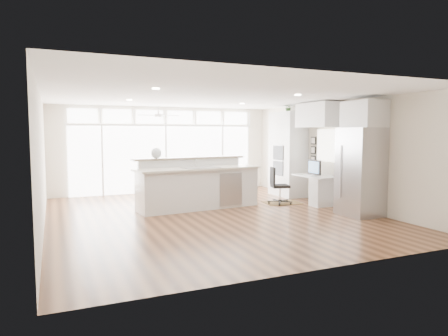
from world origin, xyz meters
name	(u,v)px	position (x,y,z in m)	size (l,w,h in m)	color
floor	(211,216)	(0.00, 0.00, -0.01)	(7.00, 8.00, 0.02)	#432514
ceiling	(211,96)	(0.00, 0.00, 2.70)	(7.00, 8.00, 0.02)	white
wall_back	(165,150)	(0.00, 4.00, 1.35)	(7.00, 0.04, 2.70)	beige
wall_front	(320,172)	(0.00, -4.00, 1.35)	(7.00, 0.04, 2.70)	beige
wall_left	(41,161)	(-3.50, 0.00, 1.35)	(0.04, 8.00, 2.70)	beige
wall_right	(336,153)	(3.50, 0.00, 1.35)	(0.04, 8.00, 2.70)	beige
glass_wall	(166,159)	(0.00, 3.94, 1.05)	(5.80, 0.06, 2.08)	white
transom_row	(165,117)	(0.00, 3.94, 2.38)	(5.90, 0.06, 0.40)	white
desk_window	(328,145)	(3.46, 0.30, 1.55)	(0.04, 0.85, 0.85)	white
ceiling_fan	(158,112)	(-0.50, 2.80, 2.48)	(1.16, 1.16, 0.32)	silver
recessed_lights	(208,98)	(0.00, 0.20, 2.68)	(3.40, 3.00, 0.02)	#F3E2CE
oven_cabinet	(288,154)	(3.17, 1.80, 1.25)	(0.64, 1.20, 2.50)	silver
desk_nook	(316,189)	(3.13, 0.30, 0.38)	(0.72, 1.30, 0.76)	silver
upper_cabinets	(319,115)	(3.17, 0.30, 2.35)	(0.64, 1.30, 0.64)	silver
refrigerator	(360,172)	(3.11, -1.35, 1.00)	(0.76, 0.90, 2.00)	#A7A7AC
fridge_cabinet	(364,114)	(3.17, -1.35, 2.30)	(0.64, 0.90, 0.60)	silver
framed_photos	(313,150)	(3.46, 0.92, 1.40)	(0.06, 0.22, 0.80)	black
kitchen_island	(199,183)	(0.02, 0.93, 0.63)	(3.17, 1.19, 1.26)	silver
rug	(282,203)	(2.34, 0.74, 0.01)	(0.94, 0.68, 0.01)	#3A2712
office_chair	(280,186)	(2.23, 0.66, 0.49)	(0.50, 0.47, 0.97)	black
fishbowl	(156,153)	(-0.96, 1.23, 1.39)	(0.27, 0.27, 0.27)	silver
monitor	(314,167)	(3.05, 0.30, 0.98)	(0.09, 0.52, 0.44)	black
keyboard	(309,175)	(2.88, 0.30, 0.77)	(0.13, 0.34, 0.02)	silver
potted_plant	(288,108)	(3.17, 1.80, 2.61)	(0.26, 0.29, 0.23)	#326029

